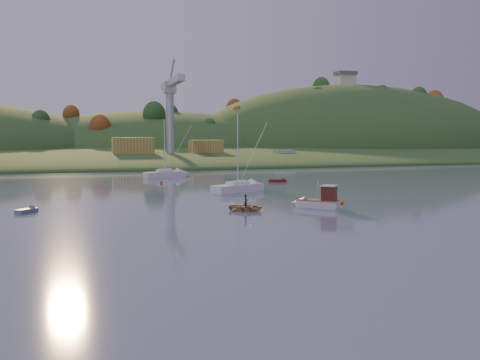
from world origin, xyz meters
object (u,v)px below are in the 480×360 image
object	(u,v)px
sailboat_far	(238,187)
red_tender	(280,181)
fishing_boat	(315,201)
sailboat_near	(165,174)
canoe	(246,207)
grey_dinghy	(30,210)

from	to	relation	value
sailboat_far	red_tender	bearing A→B (deg)	24.04
fishing_boat	sailboat_far	bearing A→B (deg)	-35.71
sailboat_near	canoe	distance (m)	46.44
red_tender	grey_dinghy	size ratio (longest dim) A/B	1.29
red_tender	fishing_boat	bearing A→B (deg)	-83.47
sailboat_near	grey_dinghy	distance (m)	45.70
sailboat_far	red_tender	xyz separation A→B (m)	(11.52, 13.04, -0.49)
sailboat_near	sailboat_far	bearing A→B (deg)	-94.33
sailboat_near	canoe	world-z (taller)	sailboat_near
sailboat_far	canoe	distance (m)	18.43
fishing_boat	canoe	xyz separation A→B (m)	(-8.16, -0.06, -0.38)
fishing_boat	red_tender	size ratio (longest dim) A/B	1.47
sailboat_near	canoe	xyz separation A→B (m)	(1.63, -46.41, -0.33)
canoe	grey_dinghy	world-z (taller)	canoe
sailboat_near	sailboat_far	xyz separation A→B (m)	(6.01, -28.51, 0.01)
grey_dinghy	red_tender	bearing A→B (deg)	-14.12
fishing_boat	canoe	bearing A→B (deg)	42.79
red_tender	sailboat_near	bearing A→B (deg)	159.18
fishing_boat	canoe	distance (m)	8.17
canoe	red_tender	size ratio (longest dim) A/B	1.06
fishing_boat	sailboat_near	bearing A→B (deg)	-35.74
sailboat_near	red_tender	size ratio (longest dim) A/B	3.13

